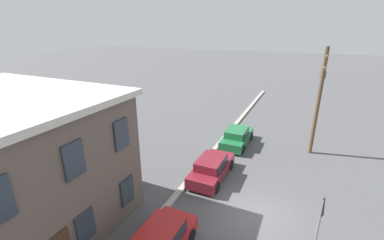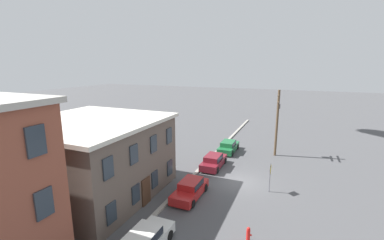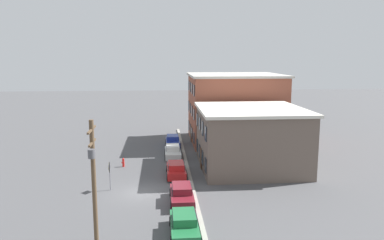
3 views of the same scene
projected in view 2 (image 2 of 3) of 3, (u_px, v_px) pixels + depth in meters
name	position (u px, v px, depth m)	size (l,w,h in m)	color
ground_plane	(239.00, 182.00, 24.36)	(200.00, 200.00, 0.00)	#4C4C4F
kerb_strip	(196.00, 173.00, 26.04)	(56.00, 0.36, 0.16)	#9E998E
apartment_midblock	(92.00, 157.00, 21.74)	(11.25, 10.91, 6.44)	#66564C
car_red	(190.00, 188.00, 21.43)	(4.40, 1.92, 1.43)	#B21E1E
car_maroon	(214.00, 161.00, 27.63)	(4.40, 1.92, 1.43)	maroon
car_green	(228.00, 146.00, 32.59)	(4.40, 1.92, 1.43)	#1E6638
caution_sign	(270.00, 173.00, 22.04)	(1.02, 0.08, 2.62)	slate
utility_pole	(277.00, 119.00, 30.58)	(2.40, 0.44, 8.03)	brown
fire_hydrant	(248.00, 234.00, 16.04)	(0.24, 0.34, 0.96)	red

